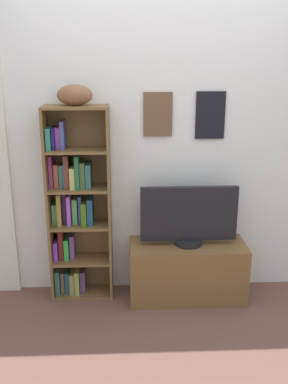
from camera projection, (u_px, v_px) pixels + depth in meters
ground at (171, 374)px, 2.75m from camera, size 5.20×5.20×0.04m
back_wall at (160, 136)px, 3.44m from camera, size 4.80×0.08×2.59m
bookshelf at (75, 209)px, 3.46m from camera, size 0.49×0.25×1.55m
football at (75, 95)px, 3.17m from camera, size 0.28×0.19×0.15m
tv_stand at (187, 271)px, 3.55m from camera, size 0.93×0.39×0.47m
television at (189, 216)px, 3.41m from camera, size 0.76×0.22×0.48m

